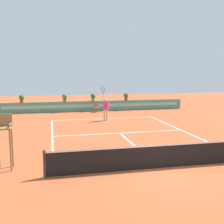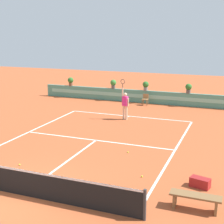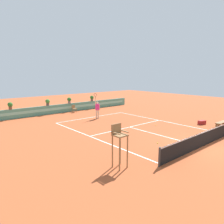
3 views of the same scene
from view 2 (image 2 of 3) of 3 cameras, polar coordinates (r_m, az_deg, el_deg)
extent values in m
plane|color=#A84C28|center=(17.06, -3.30, -5.24)|extent=(60.00, 60.00, 0.00)
cube|color=white|center=(22.33, 2.95, -0.70)|extent=(8.22, 0.10, 0.01)
cube|color=white|center=(17.40, -2.76, -4.83)|extent=(8.22, 0.10, 0.01)
cube|color=white|center=(14.72, -7.86, -8.45)|extent=(0.10, 6.40, 0.01)
cube|color=white|center=(19.02, -14.74, -3.68)|extent=(0.10, 11.89, 0.01)
cube|color=white|center=(15.84, 10.38, -6.93)|extent=(0.10, 11.89, 0.01)
cube|color=white|center=(22.24, 2.87, -0.76)|extent=(0.10, 0.20, 0.01)
cylinder|color=#333333|center=(10.27, 5.59, -15.50)|extent=(0.10, 0.10, 1.00)
cube|color=black|center=(12.08, -15.42, -11.46)|extent=(8.82, 0.02, 0.95)
cube|color=white|center=(11.90, -15.55, -9.51)|extent=(8.82, 0.03, 0.06)
cube|color=#4C8E7A|center=(26.44, 6.04, 2.57)|extent=(18.00, 0.20, 1.00)
cube|color=#7ABCA8|center=(26.33, 5.98, 2.64)|extent=(17.10, 0.01, 0.28)
cylinder|color=olive|center=(25.60, 5.16, 1.61)|extent=(0.05, 0.05, 0.45)
cylinder|color=olive|center=(25.51, 5.92, 1.55)|extent=(0.05, 0.05, 0.45)
cylinder|color=olive|center=(25.93, 5.38, 1.75)|extent=(0.05, 0.05, 0.45)
cylinder|color=olive|center=(25.84, 6.13, 1.69)|extent=(0.05, 0.05, 0.45)
cube|color=olive|center=(25.67, 5.66, 2.19)|extent=(0.44, 0.44, 0.04)
cube|color=olive|center=(25.83, 5.79, 2.70)|extent=(0.44, 0.04, 0.36)
cube|color=brown|center=(11.29, 10.66, -14.44)|extent=(0.08, 0.40, 0.45)
cube|color=brown|center=(11.17, 17.35, -15.16)|extent=(0.08, 0.40, 0.45)
cube|color=brown|center=(11.10, 14.06, -13.66)|extent=(1.60, 0.44, 0.06)
cube|color=maroon|center=(12.72, 14.78, -11.55)|extent=(0.77, 0.52, 0.36)
cylinder|color=beige|center=(21.34, 2.46, -0.14)|extent=(0.14, 0.14, 0.90)
cylinder|color=beige|center=(21.44, 2.02, -0.06)|extent=(0.14, 0.14, 0.90)
cube|color=#E52D84|center=(21.22, 2.26, 1.87)|extent=(0.40, 0.30, 0.60)
sphere|color=beige|center=(21.14, 2.27, 3.01)|extent=(0.22, 0.22, 0.22)
cylinder|color=beige|center=(21.23, 1.82, 3.39)|extent=(0.09, 0.09, 0.55)
cylinder|color=black|center=(21.16, 1.83, 4.51)|extent=(0.04, 0.04, 0.24)
torus|color=#262626|center=(21.12, 1.83, 5.20)|extent=(0.31, 0.11, 0.31)
cylinder|color=beige|center=(21.12, 2.76, 1.66)|extent=(0.09, 0.09, 0.50)
sphere|color=#CCE033|center=(13.20, 5.13, -10.88)|extent=(0.07, 0.07, 0.07)
sphere|color=#CCE033|center=(14.76, -15.48, -8.63)|extent=(0.07, 0.07, 0.07)
sphere|color=#CCE033|center=(15.65, 2.74, -6.85)|extent=(0.07, 0.07, 0.07)
cylinder|color=#514C47|center=(25.70, 12.88, 3.44)|extent=(0.32, 0.32, 0.28)
sphere|color=#2D6B28|center=(25.64, 12.92, 4.20)|extent=(0.48, 0.48, 0.48)
cylinder|color=brown|center=(28.81, -7.05, 4.73)|extent=(0.32, 0.32, 0.28)
sphere|color=#2D6B28|center=(28.76, -7.07, 5.41)|extent=(0.48, 0.48, 0.48)
cylinder|color=gray|center=(26.36, 5.75, 3.96)|extent=(0.32, 0.32, 0.28)
sphere|color=#2D6B28|center=(26.31, 5.77, 4.70)|extent=(0.48, 0.48, 0.48)
cylinder|color=#514C47|center=(27.20, 0.23, 4.32)|extent=(0.32, 0.32, 0.28)
sphere|color=#387F33|center=(27.15, 0.23, 5.04)|extent=(0.48, 0.48, 0.48)
camera|label=1|loc=(11.02, -72.33, -5.12)|focal=43.74mm
camera|label=3|loc=(19.39, -60.23, 3.83)|focal=33.41mm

